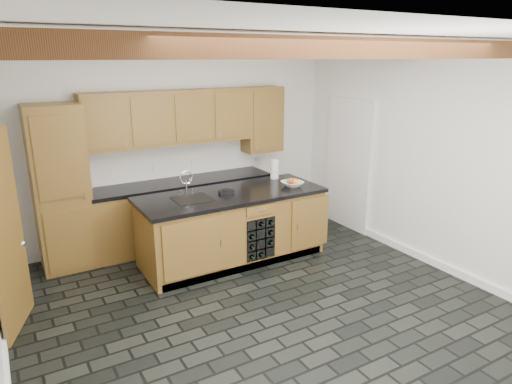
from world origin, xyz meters
TOP-DOWN VIEW (x-y plane):
  - ground at (0.00, 0.00)m, footprint 5.00×5.00m
  - room_shell at (-0.09, 0.53)m, footprint 5.01×5.00m
  - back_cabinetry at (-0.38, 2.24)m, footprint 3.65×0.62m
  - island at (0.31, 1.28)m, footprint 2.48×0.96m
  - faucet at (-0.25, 1.33)m, footprint 0.45×0.40m
  - kitchen_scale at (0.23, 1.30)m, footprint 0.20×0.13m
  - fruit_bowl at (1.17, 1.15)m, footprint 0.29×0.29m
  - fruit_cluster at (1.17, 1.15)m, footprint 0.16×0.17m
  - paper_towel at (1.18, 1.64)m, footprint 0.12×0.12m
  - mug at (-1.30, 2.25)m, footprint 0.11×0.11m

SIDE VIEW (x-z plane):
  - ground at x=0.00m, z-range 0.00..0.00m
  - island at x=0.31m, z-range 0.00..0.93m
  - kitchen_scale at x=0.23m, z-range 0.93..0.99m
  - faucet at x=-0.25m, z-range 0.79..1.14m
  - fruit_bowl at x=1.17m, z-range 0.93..1.00m
  - mug at x=-1.30m, z-range 0.93..1.01m
  - back_cabinetry at x=-0.38m, z-range -0.12..2.08m
  - fruit_cluster at x=1.17m, z-range 0.97..1.04m
  - paper_towel at x=1.18m, z-range 0.93..1.21m
  - room_shell at x=-0.09m, z-range -0.97..4.03m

